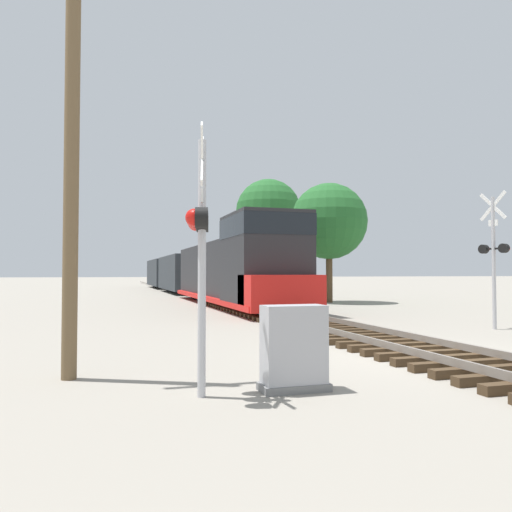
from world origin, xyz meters
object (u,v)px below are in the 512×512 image
at_px(tree_far_right, 329,222).
at_px(utility_pole, 72,120).
at_px(relay_cabinet, 294,349).
at_px(tree_mid_background, 268,212).
at_px(freight_train, 191,272).
at_px(crossing_signal_near, 200,232).
at_px(crossing_signal_far, 494,252).

bearing_deg(tree_far_right, utility_pole, -126.19).
bearing_deg(relay_cabinet, tree_mid_background, 72.30).
distance_m(freight_train, utility_pole, 31.97).
relative_size(freight_train, tree_far_right, 6.60).
xyz_separation_m(utility_pole, tree_far_right, (13.73, 18.77, 0.48)).
bearing_deg(utility_pole, crossing_signal_near, -44.11).
bearing_deg(utility_pole, tree_far_right, 53.81).
height_order(freight_train, crossing_signal_far, crossing_signal_far).
bearing_deg(freight_train, crossing_signal_near, -99.20).
bearing_deg(tree_mid_background, crossing_signal_far, -94.02).
relative_size(crossing_signal_near, tree_far_right, 0.54).
height_order(relay_cabinet, utility_pole, utility_pole).
xyz_separation_m(freight_train, relay_cabinet, (-3.85, -32.92, -1.19)).
xyz_separation_m(relay_cabinet, utility_pole, (-3.39, 1.89, 3.84)).
bearing_deg(relay_cabinet, tree_far_right, 63.40).
bearing_deg(crossing_signal_near, utility_pole, -122.19).
height_order(crossing_signal_near, crossing_signal_far, crossing_signal_far).
height_order(crossing_signal_near, tree_far_right, tree_far_right).
bearing_deg(crossing_signal_near, freight_train, -177.27).
xyz_separation_m(freight_train, utility_pole, (-7.24, -31.02, 2.65)).
bearing_deg(crossing_signal_far, tree_far_right, -19.38).
relative_size(relay_cabinet, tree_far_right, 0.18).
distance_m(relay_cabinet, tree_far_right, 23.51).
distance_m(relay_cabinet, utility_pole, 5.46).
bearing_deg(crossing_signal_far, tree_mid_background, -19.17).
bearing_deg(utility_pole, crossing_signal_far, 17.76).
distance_m(freight_train, tree_far_right, 14.22).
height_order(relay_cabinet, tree_far_right, tree_far_right).
distance_m(utility_pole, tree_far_right, 23.26).
xyz_separation_m(crossing_signal_far, tree_far_right, (1.09, 14.72, 2.48)).
distance_m(utility_pole, tree_mid_background, 36.81).
relative_size(freight_train, crossing_signal_far, 10.86).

